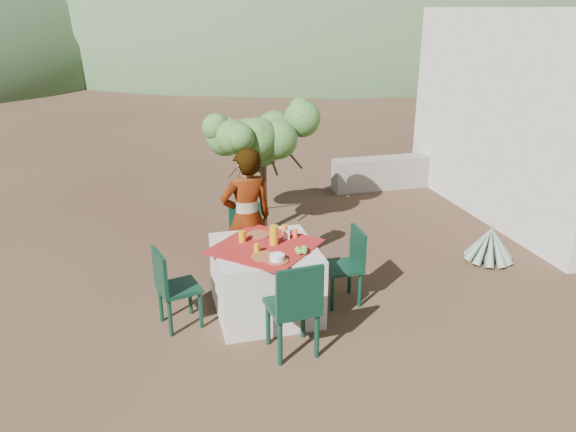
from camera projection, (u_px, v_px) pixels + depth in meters
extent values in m
plane|color=#352018|center=(237.00, 304.00, 6.11)|extent=(160.00, 160.00, 0.00)
cube|color=beige|center=(266.00, 280.00, 5.84)|extent=(1.02, 1.02, 0.75)
cube|color=maroon|center=(265.00, 246.00, 5.70)|extent=(1.30, 1.30, 0.01)
cylinder|color=black|center=(236.00, 265.00, 6.54)|extent=(0.04, 0.04, 0.42)
cylinder|color=black|center=(263.00, 263.00, 6.59)|extent=(0.04, 0.04, 0.42)
cylinder|color=black|center=(234.00, 254.00, 6.83)|extent=(0.04, 0.04, 0.42)
cylinder|color=black|center=(259.00, 252.00, 6.88)|extent=(0.04, 0.04, 0.42)
cube|color=black|center=(247.00, 242.00, 6.64)|extent=(0.42, 0.42, 0.04)
cube|color=black|center=(245.00, 220.00, 6.72)|extent=(0.39, 0.07, 0.41)
cylinder|color=black|center=(303.00, 316.00, 5.43)|extent=(0.05, 0.05, 0.47)
cylinder|color=black|center=(268.00, 322.00, 5.32)|extent=(0.05, 0.05, 0.47)
cylinder|color=black|center=(317.00, 335.00, 5.12)|extent=(0.05, 0.05, 0.47)
cylinder|color=black|center=(280.00, 342.00, 5.01)|extent=(0.05, 0.05, 0.47)
cube|color=black|center=(292.00, 306.00, 5.14)|extent=(0.47, 0.47, 0.04)
cube|color=black|center=(300.00, 292.00, 4.87)|extent=(0.44, 0.08, 0.46)
cylinder|color=black|center=(201.00, 309.00, 5.60)|extent=(0.04, 0.04, 0.42)
cylinder|color=black|center=(190.00, 296.00, 5.86)|extent=(0.04, 0.04, 0.42)
cylinder|color=black|center=(170.00, 317.00, 5.46)|extent=(0.04, 0.04, 0.42)
cylinder|color=black|center=(161.00, 303.00, 5.72)|extent=(0.04, 0.04, 0.42)
cube|color=black|center=(179.00, 288.00, 5.58)|extent=(0.47, 0.47, 0.04)
cube|color=black|center=(160.00, 272.00, 5.43)|extent=(0.13, 0.39, 0.41)
cylinder|color=black|center=(323.00, 280.00, 6.20)|extent=(0.04, 0.04, 0.41)
cylinder|color=black|center=(332.00, 293.00, 5.92)|extent=(0.04, 0.04, 0.41)
cylinder|color=black|center=(350.00, 276.00, 6.28)|extent=(0.04, 0.04, 0.41)
cylinder|color=black|center=(360.00, 289.00, 6.00)|extent=(0.04, 0.04, 0.41)
cube|color=black|center=(342.00, 267.00, 6.03)|extent=(0.39, 0.39, 0.04)
cube|color=black|center=(358.00, 247.00, 5.99)|extent=(0.04, 0.39, 0.40)
imported|color=#8C6651|center=(247.00, 219.00, 6.27)|extent=(0.65, 0.48, 1.63)
cylinder|color=#4D3A26|center=(263.00, 191.00, 7.83)|extent=(0.10, 0.10, 1.22)
sphere|color=#316023|center=(263.00, 148.00, 7.62)|extent=(0.52, 0.52, 0.52)
sphere|color=#316023|center=(297.00, 137.00, 7.68)|extent=(0.49, 0.49, 0.49)
sphere|color=#316023|center=(229.00, 143.00, 7.56)|extent=(0.45, 0.45, 0.45)
sphere|color=#316023|center=(261.00, 128.00, 8.01)|extent=(0.47, 0.47, 0.47)
sphere|color=#316023|center=(273.00, 153.00, 7.22)|extent=(0.42, 0.42, 0.42)
sphere|color=gray|center=(488.00, 258.00, 7.12)|extent=(0.20, 0.20, 0.20)
cone|color=gray|center=(491.00, 239.00, 7.03)|extent=(0.11, 0.11, 0.58)
cone|color=gray|center=(500.00, 244.00, 7.06)|extent=(0.36, 0.17, 0.50)
cone|color=gray|center=(496.00, 241.00, 7.13)|extent=(0.34, 0.22, 0.50)
cone|color=gray|center=(489.00, 240.00, 7.17)|extent=(0.24, 0.33, 0.51)
cone|color=gray|center=(483.00, 240.00, 7.17)|extent=(0.14, 0.36, 0.49)
cone|color=gray|center=(479.00, 242.00, 7.12)|extent=(0.29, 0.30, 0.51)
cone|color=gray|center=(480.00, 244.00, 7.05)|extent=(0.36, 0.17, 0.50)
cone|color=gray|center=(484.00, 247.00, 6.98)|extent=(0.34, 0.22, 0.50)
cone|color=gray|center=(491.00, 248.00, 6.94)|extent=(0.24, 0.33, 0.51)
cone|color=gray|center=(497.00, 248.00, 6.94)|extent=(0.14, 0.36, 0.49)
cone|color=gray|center=(501.00, 246.00, 6.99)|extent=(0.29, 0.30, 0.51)
cube|color=gray|center=(404.00, 171.00, 9.94)|extent=(2.60, 0.35, 0.55)
ellipsoid|color=#334F2C|center=(313.00, 47.00, 41.49)|extent=(48.00, 48.00, 20.00)
ellipsoid|color=slate|center=(98.00, 38.00, 52.14)|extent=(60.00, 60.00, 24.00)
ellipsoid|color=slate|center=(441.00, 36.00, 54.33)|extent=(36.00, 36.00, 14.00)
cylinder|color=brown|center=(258.00, 234.00, 5.96)|extent=(0.24, 0.24, 0.01)
cylinder|color=brown|center=(263.00, 256.00, 5.45)|extent=(0.23, 0.23, 0.01)
cylinder|color=orange|center=(242.00, 236.00, 5.77)|extent=(0.07, 0.07, 0.12)
cylinder|color=orange|center=(257.00, 248.00, 5.53)|extent=(0.06, 0.06, 0.09)
cylinder|color=orange|center=(274.00, 235.00, 5.70)|extent=(0.09, 0.09, 0.20)
cylinder|color=brown|center=(277.00, 260.00, 5.37)|extent=(0.22, 0.22, 0.01)
cylinder|color=white|center=(277.00, 257.00, 5.35)|extent=(0.15, 0.15, 0.05)
cylinder|color=orange|center=(295.00, 233.00, 5.90)|extent=(0.06, 0.06, 0.09)
cylinder|color=orange|center=(285.00, 230.00, 5.97)|extent=(0.06, 0.06, 0.10)
cube|color=white|center=(286.00, 235.00, 5.85)|extent=(0.08, 0.06, 0.09)
sphere|color=#5F9736|center=(298.00, 250.00, 5.53)|extent=(0.07, 0.07, 0.07)
sphere|color=#5F9736|center=(304.00, 249.00, 5.55)|extent=(0.07, 0.07, 0.07)
sphere|color=#5F9736|center=(304.00, 251.00, 5.50)|extent=(0.07, 0.07, 0.07)
sphere|color=#5F9736|center=(299.00, 252.00, 5.49)|extent=(0.07, 0.07, 0.07)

